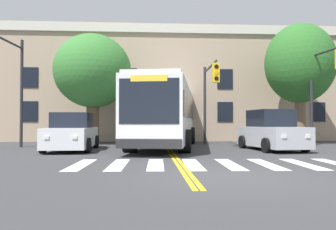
% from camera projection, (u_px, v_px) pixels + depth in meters
% --- Properties ---
extents(ground_plane, '(120.00, 120.00, 0.00)m').
position_uv_depth(ground_plane, '(230.00, 177.00, 8.03)').
color(ground_plane, '#38383A').
extents(crosswalk, '(8.81, 3.17, 0.01)m').
position_uv_depth(crosswalk, '(211.00, 164.00, 10.38)').
color(crosswalk, white).
rests_on(crosswalk, ground).
extents(lane_line_yellow_inner, '(0.12, 36.00, 0.01)m').
position_uv_depth(lane_line_yellow_inner, '(161.00, 140.00, 24.29)').
color(lane_line_yellow_inner, gold).
rests_on(lane_line_yellow_inner, ground).
extents(lane_line_yellow_outer, '(0.12, 36.00, 0.01)m').
position_uv_depth(lane_line_yellow_outer, '(163.00, 140.00, 24.29)').
color(lane_line_yellow_outer, gold).
rests_on(lane_line_yellow_outer, ground).
extents(city_bus, '(4.45, 12.10, 3.38)m').
position_uv_depth(city_bus, '(166.00, 113.00, 18.06)').
color(city_bus, white).
rests_on(city_bus, ground).
extents(car_white_near_lane, '(2.24, 4.67, 1.79)m').
position_uv_depth(car_white_near_lane, '(72.00, 133.00, 15.64)').
color(car_white_near_lane, white).
rests_on(car_white_near_lane, ground).
extents(car_silver_far_lane, '(2.42, 4.43, 1.94)m').
position_uv_depth(car_silver_far_lane, '(271.00, 132.00, 15.79)').
color(car_silver_far_lane, '#B7BABF').
rests_on(car_silver_far_lane, ground).
extents(car_black_behind_bus, '(2.54, 5.19, 2.12)m').
position_uv_depth(car_black_behind_bus, '(161.00, 126.00, 28.03)').
color(car_black_behind_bus, black).
rests_on(car_black_behind_bus, ground).
extents(traffic_light_near_corner, '(0.54, 2.62, 5.63)m').
position_uv_depth(traffic_light_near_corner, '(322.00, 79.00, 17.83)').
color(traffic_light_near_corner, '#28282D').
rests_on(traffic_light_near_corner, ground).
extents(traffic_light_far_corner, '(0.51, 3.97, 5.81)m').
position_uv_depth(traffic_light_far_corner, '(7.00, 70.00, 16.12)').
color(traffic_light_far_corner, '#28282D').
rests_on(traffic_light_far_corner, ground).
extents(traffic_light_overhead, '(0.34, 3.94, 4.80)m').
position_uv_depth(traffic_light_overhead, '(209.00, 88.00, 18.71)').
color(traffic_light_overhead, '#28282D').
rests_on(traffic_light_overhead, ground).
extents(street_tree_curbside_large, '(4.78, 4.73, 7.56)m').
position_uv_depth(street_tree_curbside_large, '(300.00, 64.00, 20.60)').
color(street_tree_curbside_large, brown).
rests_on(street_tree_curbside_large, ground).
extents(street_tree_curbside_small, '(5.86, 6.02, 6.78)m').
position_uv_depth(street_tree_curbside_small, '(93.00, 72.00, 20.20)').
color(street_tree_curbside_small, brown).
rests_on(street_tree_curbside_small, ground).
extents(building_facade, '(33.97, 8.52, 8.36)m').
position_uv_depth(building_facade, '(213.00, 89.00, 27.47)').
color(building_facade, tan).
rests_on(building_facade, ground).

